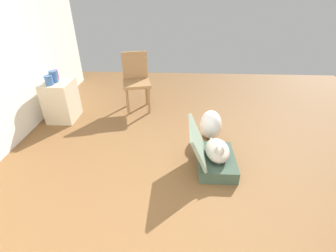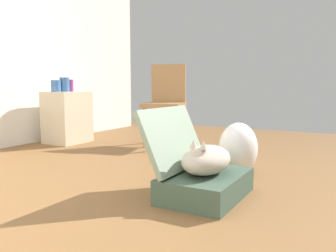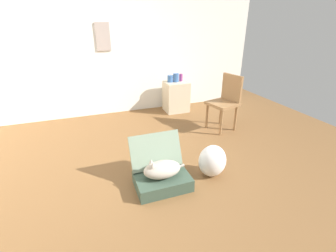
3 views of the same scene
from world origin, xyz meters
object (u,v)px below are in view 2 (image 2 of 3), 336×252
at_px(cat, 206,159).
at_px(vase_round, 65,85).
at_px(plastic_bag_white, 238,149).
at_px(chair, 166,100).
at_px(side_table, 67,117).
at_px(vase_tall, 56,86).
at_px(suitcase_base, 206,185).
at_px(vase_short, 71,86).

height_order(cat, vase_round, vase_round).
height_order(plastic_bag_white, chair, chair).
bearing_deg(vase_round, plastic_bag_white, -100.78).
height_order(cat, chair, chair).
bearing_deg(cat, chair, 37.18).
height_order(side_table, vase_round, vase_round).
bearing_deg(vase_round, vase_tall, 170.97).
height_order(plastic_bag_white, side_table, side_table).
bearing_deg(vase_round, side_table, -90.00).
xyz_separation_m(suitcase_base, side_table, (1.12, 2.37, 0.24)).
bearing_deg(vase_short, suitcase_base, -117.23).
distance_m(cat, chair, 2.03).
xyz_separation_m(vase_tall, vase_round, (0.12, -0.02, 0.02)).
relative_size(cat, vase_round, 2.96).
bearing_deg(vase_round, vase_short, 9.77).
bearing_deg(side_table, chair, -67.70).
height_order(plastic_bag_white, vase_tall, vase_tall).
height_order(side_table, chair, chair).
relative_size(plastic_bag_white, vase_tall, 2.98).
distance_m(side_table, chair, 1.26).
relative_size(suitcase_base, vase_short, 4.18).
xyz_separation_m(vase_short, vase_round, (-0.12, -0.02, 0.01)).
height_order(vase_short, vase_round, vase_round).
height_order(suitcase_base, vase_tall, vase_tall).
xyz_separation_m(vase_short, chair, (0.35, -1.20, -0.18)).
bearing_deg(vase_tall, vase_short, 0.38).
bearing_deg(vase_round, suitcase_base, -115.10).
xyz_separation_m(cat, plastic_bag_white, (0.67, 0.01, -0.04)).
distance_m(cat, vase_tall, 2.65).
relative_size(side_table, chair, 0.66).
height_order(cat, vase_short, vase_short).
distance_m(plastic_bag_white, vase_tall, 2.48).
bearing_deg(plastic_bag_white, chair, 52.48).
height_order(suitcase_base, plastic_bag_white, plastic_bag_white).
distance_m(suitcase_base, vase_short, 2.79).
xyz_separation_m(vase_round, chair, (0.47, -1.18, -0.19)).
bearing_deg(chair, vase_tall, -167.39).
bearing_deg(chair, vase_short, -177.43).
distance_m(cat, vase_round, 2.69).
bearing_deg(suitcase_base, vase_short, 62.77).
relative_size(side_table, vase_round, 3.64).
xyz_separation_m(side_table, chair, (0.47, -1.15, 0.22)).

